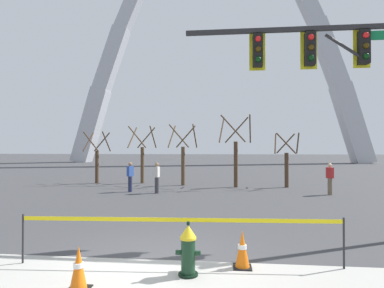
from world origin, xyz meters
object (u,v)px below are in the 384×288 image
object	(u,v)px
traffic_signal_gantry	(351,77)
pedestrian_walking_right	(157,178)
monument_arch	(216,45)
pedestrian_walking_left	(130,177)
traffic_cone_by_hydrant	(79,269)
fire_hydrant	(188,250)
traffic_cone_mid_sidewalk	(242,250)
pedestrian_standing_center	(330,179)

from	to	relation	value
traffic_signal_gantry	pedestrian_walking_right	world-z (taller)	traffic_signal_gantry
monument_arch	pedestrian_walking_left	size ratio (longest dim) A/B	30.70
traffic_cone_by_hydrant	pedestrian_walking_left	world-z (taller)	pedestrian_walking_left
fire_hydrant	traffic_cone_mid_sidewalk	world-z (taller)	fire_hydrant
pedestrian_walking_right	monument_arch	bearing A→B (deg)	86.66
pedestrian_walking_right	traffic_signal_gantry	bearing A→B (deg)	-47.05
traffic_cone_mid_sidewalk	pedestrian_walking_left	distance (m)	11.69
traffic_signal_gantry	fire_hydrant	bearing A→B (deg)	-142.72
traffic_cone_by_hydrant	pedestrian_walking_right	distance (m)	11.33
fire_hydrant	pedestrian_standing_center	size ratio (longest dim) A/B	0.62
traffic_cone_by_hydrant	traffic_signal_gantry	xyz separation A→B (m)	(5.77, 3.86, 3.91)
traffic_cone_by_hydrant	pedestrian_standing_center	world-z (taller)	pedestrian_standing_center
traffic_cone_by_hydrant	monument_arch	distance (m)	50.71
fire_hydrant	traffic_signal_gantry	bearing A→B (deg)	37.28
traffic_cone_mid_sidewalk	pedestrian_walking_left	world-z (taller)	pedestrian_walking_left
fire_hydrant	pedestrian_walking_left	size ratio (longest dim) A/B	0.62
traffic_cone_mid_sidewalk	pedestrian_walking_right	size ratio (longest dim) A/B	0.46
fire_hydrant	traffic_signal_gantry	size ratio (longest dim) A/B	0.15
pedestrian_walking_left	pedestrian_standing_center	world-z (taller)	same
traffic_cone_by_hydrant	monument_arch	size ratio (longest dim) A/B	0.01
fire_hydrant	pedestrian_standing_center	bearing A→B (deg)	61.20
fire_hydrant	pedestrian_walking_left	xyz separation A→B (m)	(-4.39, 10.84, 0.35)
traffic_cone_mid_sidewalk	pedestrian_standing_center	xyz separation A→B (m)	(4.92, 10.31, 0.46)
traffic_cone_mid_sidewalk	traffic_signal_gantry	distance (m)	5.58
monument_arch	pedestrian_walking_right	distance (m)	40.31
traffic_cone_by_hydrant	traffic_cone_mid_sidewalk	bearing A→B (deg)	24.80
pedestrian_walking_left	pedestrian_walking_right	bearing A→B (deg)	-13.31
traffic_cone_by_hydrant	pedestrian_walking_right	xyz separation A→B (m)	(-1.12, 11.26, 0.46)
pedestrian_standing_center	traffic_signal_gantry	bearing A→B (deg)	-103.78
monument_arch	pedestrian_standing_center	bearing A→B (deg)	-79.32
traffic_cone_by_hydrant	traffic_cone_mid_sidewalk	world-z (taller)	same
pedestrian_walking_left	pedestrian_standing_center	bearing A→B (deg)	-0.29
pedestrian_standing_center	fire_hydrant	bearing A→B (deg)	-118.80
traffic_cone_by_hydrant	pedestrian_standing_center	xyz separation A→B (m)	(7.66, 11.57, 0.46)
traffic_signal_gantry	pedestrian_walking_left	bearing A→B (deg)	137.35
monument_arch	traffic_signal_gantry	bearing A→B (deg)	-83.66
fire_hydrant	pedestrian_walking_right	distance (m)	10.86
traffic_signal_gantry	monument_arch	bearing A→B (deg)	96.34
pedestrian_standing_center	monument_arch	bearing A→B (deg)	100.68
traffic_cone_by_hydrant	traffic_signal_gantry	bearing A→B (deg)	33.81
fire_hydrant	pedestrian_walking_left	world-z (taller)	pedestrian_walking_left
pedestrian_standing_center	pedestrian_walking_right	xyz separation A→B (m)	(-8.78, -0.31, 0.00)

